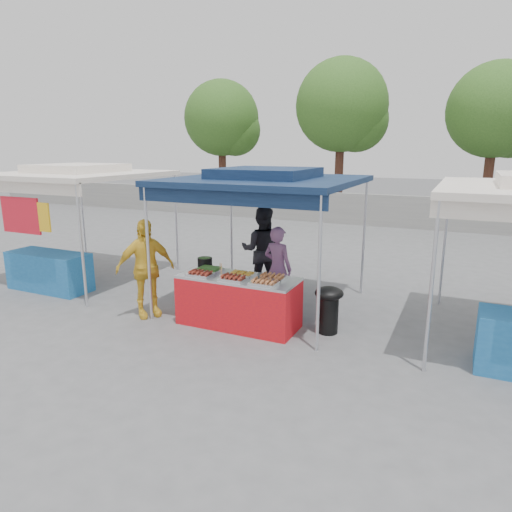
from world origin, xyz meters
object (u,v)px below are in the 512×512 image
at_px(wok_burner, 329,306).
at_px(helper_man, 262,250).
at_px(vendor_table, 238,301).
at_px(vendor_woman, 278,268).
at_px(customer_person, 145,268).
at_px(cooking_pot, 205,262).

relative_size(wok_burner, helper_man, 0.43).
relative_size(vendor_table, wok_burner, 2.58).
bearing_deg(helper_man, vendor_table, 85.81).
bearing_deg(vendor_woman, customer_person, 44.54).
bearing_deg(vendor_woman, helper_man, -38.75).
height_order(cooking_pot, customer_person, customer_person).
height_order(wok_burner, customer_person, customer_person).
distance_m(helper_man, customer_person, 2.46).
xyz_separation_m(vendor_table, helper_man, (-0.39, 1.82, 0.47)).
relative_size(wok_burner, vendor_woman, 0.50).
xyz_separation_m(helper_man, customer_person, (-1.29, -2.10, -0.02)).
distance_m(vendor_table, cooking_pot, 1.06).
relative_size(cooking_pot, customer_person, 0.15).
bearing_deg(wok_burner, vendor_table, 174.73).
bearing_deg(customer_person, cooking_pot, -14.68).
height_order(vendor_table, helper_man, helper_man).
bearing_deg(helper_man, cooking_pot, 55.79).
bearing_deg(helper_man, vendor_woman, 114.00).
bearing_deg(wok_burner, helper_man, 122.93).
bearing_deg(helper_man, customer_person, 42.15).
relative_size(vendor_woman, customer_person, 0.89).
bearing_deg(wok_burner, customer_person, 172.82).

